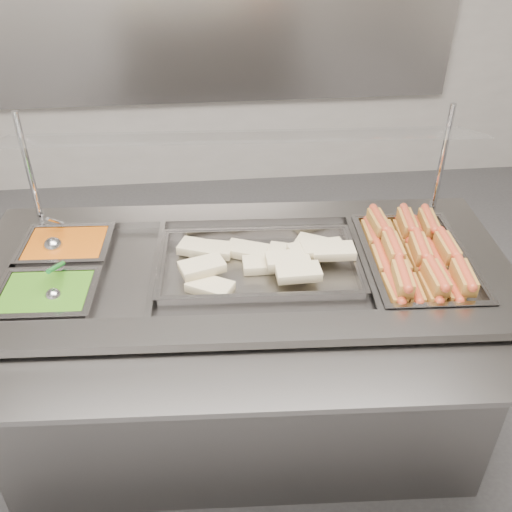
{
  "coord_description": "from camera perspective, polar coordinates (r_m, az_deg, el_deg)",
  "views": [
    {
      "loc": [
        -0.13,
        -1.21,
        1.87
      ],
      "look_at": [
        0.02,
        0.29,
        0.84
      ],
      "focal_mm": 40.0,
      "sensor_mm": 36.0,
      "label": 1
    }
  ],
  "objects": [
    {
      "name": "tortilla_wraps",
      "position": [
        1.85,
        1.49,
        -0.1
      ],
      "size": [
        0.58,
        0.34,
        0.06
      ],
      "color": "#C6B485",
      "rests_on": "pan_wraps"
    },
    {
      "name": "back_panel",
      "position": [
        3.72,
        -4.04,
        23.96
      ],
      "size": [
        3.0,
        0.04,
        1.2
      ],
      "primitive_type": "cube",
      "color": "#99948F",
      "rests_on": "ground"
    },
    {
      "name": "pan_peas",
      "position": [
        1.84,
        -20.06,
        -4.36
      ],
      "size": [
        0.29,
        0.23,
        0.09
      ],
      "color": "gray",
      "rests_on": "steam_counter"
    },
    {
      "name": "hotdogs_in_buns",
      "position": [
        1.92,
        15.4,
        0.17
      ],
      "size": [
        0.27,
        0.48,
        0.11
      ],
      "color": "brown",
      "rests_on": "pan_hotdogs"
    },
    {
      "name": "pan_hotdogs",
      "position": [
        1.95,
        15.62,
        -0.99
      ],
      "size": [
        0.34,
        0.52,
        0.09
      ],
      "color": "gray",
      "rests_on": "steam_counter"
    },
    {
      "name": "serving_spoon",
      "position": [
        1.8,
        -19.54,
        -3.31
      ],
      "size": [
        0.05,
        0.17,
        0.12
      ],
      "color": "silver",
      "rests_on": "pan_peas"
    },
    {
      "name": "sneeze_guard",
      "position": [
        1.85,
        -1.76,
        11.54
      ],
      "size": [
        1.52,
        0.35,
        0.4
      ],
      "color": "silver",
      "rests_on": "steam_counter"
    },
    {
      "name": "steam_counter",
      "position": [
        2.1,
        -1.27,
        -9.82
      ],
      "size": [
        1.76,
        0.85,
        0.82
      ],
      "color": "slate",
      "rests_on": "ground"
    },
    {
      "name": "pan_wraps",
      "position": [
        1.85,
        0.28,
        -1.14
      ],
      "size": [
        0.64,
        0.4,
        0.06
      ],
      "color": "gray",
      "rests_on": "steam_counter"
    },
    {
      "name": "ladle",
      "position": [
        2.02,
        -19.59,
        1.07
      ],
      "size": [
        0.06,
        0.17,
        0.14
      ],
      "color": "silver",
      "rests_on": "pan_beans"
    },
    {
      "name": "pan_beans",
      "position": [
        2.04,
        -18.3,
        0.29
      ],
      "size": [
        0.29,
        0.23,
        0.09
      ],
      "color": "gray",
      "rests_on": "steam_counter"
    },
    {
      "name": "ground",
      "position": [
        2.23,
        0.24,
        -22.62
      ],
      "size": [
        6.0,
        6.0,
        0.0
      ],
      "primitive_type": "plane",
      "color": "#4C4C4E",
      "rests_on": "ground"
    },
    {
      "name": "tray_rail",
      "position": [
        1.51,
        -0.88,
        -12.21
      ],
      "size": [
        1.66,
        0.42,
        0.05
      ],
      "color": "gray",
      "rests_on": "steam_counter"
    }
  ]
}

